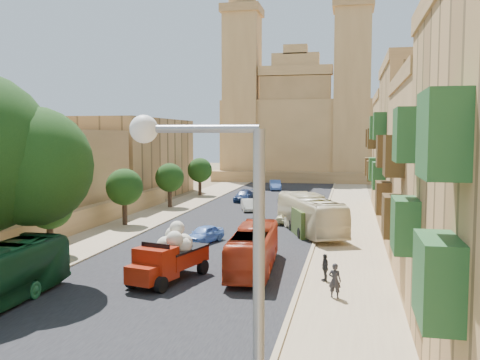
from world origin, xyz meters
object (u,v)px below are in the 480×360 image
at_px(red_truck, 169,256).
at_px(car_cream, 290,217).
at_px(street_tree_d, 200,170).
at_px(car_white_b, 285,196).
at_px(street_tree_b, 124,187).
at_px(bus_cream_east, 310,214).
at_px(olive_pickup, 308,221).
at_px(car_dkblue, 244,196).
at_px(car_blue_b, 275,185).
at_px(car_blue_a, 204,234).
at_px(pedestrian_a, 335,281).
at_px(church, 298,127).
at_px(streetlamp, 228,312).
at_px(car_white_a, 248,205).
at_px(street_tree_a, 49,206).
at_px(pedestrian_c, 325,268).
at_px(bus_red_east, 254,249).
at_px(street_tree_c, 170,178).

xyz_separation_m(red_truck, car_cream, (4.34, 20.48, -0.85)).
height_order(street_tree_d, car_white_b, street_tree_d).
distance_m(street_tree_b, bus_cream_east, 16.48).
bearing_deg(olive_pickup, car_dkblue, 114.94).
bearing_deg(car_blue_b, car_blue_a, -101.05).
xyz_separation_m(car_dkblue, pedestrian_a, (11.84, -36.51, 0.21)).
distance_m(church, streetlamp, 91.04).
relative_size(olive_pickup, car_white_a, 1.47).
relative_size(street_tree_a, street_tree_d, 0.98).
bearing_deg(street_tree_d, pedestrian_c, -64.91).
height_order(streetlamp, car_white_b, streetlamp).
height_order(car_blue_a, pedestrian_c, pedestrian_c).
bearing_deg(street_tree_d, car_blue_b, 45.19).
height_order(church, streetlamp, church).
xyz_separation_m(street_tree_d, pedestrian_c, (18.24, -38.96, -2.57)).
relative_size(church, bus_red_east, 3.93).
distance_m(streetlamp, car_cream, 40.27).
bearing_deg(street_tree_a, bus_cream_east, 34.61).
distance_m(church, car_white_a, 44.61).
height_order(olive_pickup, pedestrian_c, olive_pickup).
height_order(streetlamp, car_dkblue, streetlamp).
bearing_deg(street_tree_d, red_truck, -76.27).
bearing_deg(church, streetlamp, -85.13).
bearing_deg(street_tree_b, street_tree_c, 90.00).
xyz_separation_m(olive_pickup, bus_red_east, (-2.17, -12.35, 0.27)).
xyz_separation_m(streetlamp, bus_red_east, (-3.68, 22.50, -3.91)).
height_order(red_truck, car_cream, red_truck).
height_order(street_tree_a, red_truck, street_tree_a).
bearing_deg(street_tree_d, street_tree_a, -90.00).
xyz_separation_m(bus_red_east, bus_cream_east, (2.32, 12.80, 0.26)).
distance_m(car_cream, car_white_b, 16.32).
relative_size(olive_pickup, bus_red_east, 0.59).
height_order(street_tree_b, car_blue_b, street_tree_b).
xyz_separation_m(street_tree_a, car_dkblue, (7.02, 30.62, -2.61)).
height_order(car_cream, pedestrian_c, pedestrian_c).
relative_size(street_tree_d, red_truck, 0.86).
height_order(church, street_tree_a, church).
height_order(street_tree_b, streetlamp, streetlamp).
distance_m(street_tree_d, streetlamp, 62.59).
distance_m(church, street_tree_d, 32.80).
bearing_deg(bus_cream_east, bus_red_east, 57.49).
relative_size(bus_cream_east, car_dkblue, 2.45).
relative_size(street_tree_b, pedestrian_a, 2.91).
height_order(streetlamp, pedestrian_a, streetlamp).
bearing_deg(streetlamp, pedestrian_a, 86.42).
bearing_deg(street_tree_b, streetlamp, -63.79).
bearing_deg(car_white_b, street_tree_c, 33.59).
xyz_separation_m(street_tree_d, car_cream, (14.26, -20.15, -2.77)).
height_order(street_tree_c, streetlamp, streetlamp).
xyz_separation_m(street_tree_c, streetlamp, (17.72, -48.00, 1.94)).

